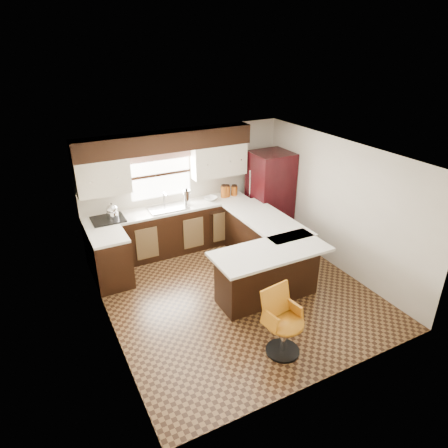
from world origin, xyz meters
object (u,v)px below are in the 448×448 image
peninsula_return (267,274)px  refrigerator (270,195)px  bar_chair (285,324)px  peninsula_long (262,242)px

peninsula_return → refrigerator: size_ratio=0.89×
peninsula_return → bar_chair: size_ratio=1.70×
peninsula_long → bar_chair: (-1.03, -2.17, 0.03)m
refrigerator → bar_chair: 3.66m
peninsula_long → refrigerator: (0.78, 0.98, 0.48)m
refrigerator → bar_chair: bearing=-119.9°
peninsula_long → bar_chair: bar_chair is taller
peninsula_return → bar_chair: bearing=-112.8°
peninsula_return → bar_chair: (-0.50, -1.19, 0.03)m
peninsula_long → refrigerator: size_ratio=1.05×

